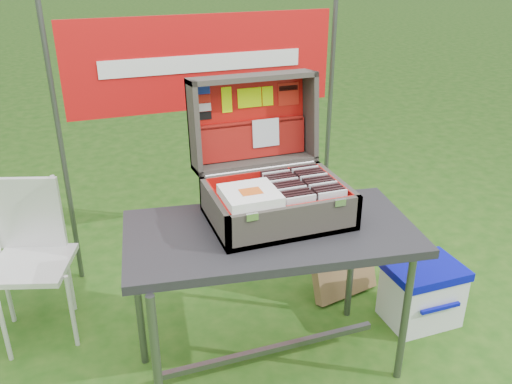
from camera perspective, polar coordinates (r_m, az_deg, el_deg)
name	(u,v)px	position (r m, az deg, el deg)	size (l,w,h in m)	color
ground	(267,358)	(2.91, 1.12, -17.10)	(80.00, 80.00, 0.00)	#1E4F11
table	(270,303)	(2.60, 1.45, -11.64)	(1.27, 0.64, 0.80)	#2D2D30
table_top	(271,233)	(2.39, 1.55, -4.35)	(1.27, 0.64, 0.04)	#2D2D30
table_leg_fl	(158,374)	(2.31, -10.32, -18.32)	(0.04, 0.04, 0.76)	#59595B
table_leg_fr	(406,314)	(2.66, 15.48, -12.23)	(0.04, 0.04, 0.76)	#59595B
table_leg_bl	(138,300)	(2.71, -12.27, -11.08)	(0.04, 0.04, 0.76)	#59595B
table_leg_br	(352,258)	(3.02, 10.03, -6.83)	(0.04, 0.04, 0.76)	#59595B
table_brace	(269,350)	(2.78, 1.39, -16.26)	(1.12, 0.03, 0.03)	#59595B
suitcase	(273,155)	(2.40, 1.83, 3.96)	(0.61, 0.60, 0.59)	#4A4339
suitcase_base_bottom	(277,217)	(2.46, 2.25, -2.64)	(0.61, 0.44, 0.02)	#4A4339
suitcase_base_wall_front	(296,224)	(2.26, 4.19, -3.34)	(0.61, 0.02, 0.16)	#4A4339
suitcase_base_wall_back	(262,186)	(2.60, 0.61, 0.68)	(0.61, 0.02, 0.16)	#4A4339
suitcase_base_wall_left	(215,213)	(2.35, -4.38, -2.23)	(0.02, 0.44, 0.16)	#4A4339
suitcase_base_wall_right	(336,194)	(2.54, 8.41, -0.21)	(0.02, 0.44, 0.16)	#4A4339
suitcase_liner_floor	(277,214)	(2.46, 2.26, -2.33)	(0.56, 0.39, 0.01)	red
suitcase_latch_left	(252,217)	(2.16, -0.41, -2.64)	(0.05, 0.01, 0.03)	silver
suitcase_latch_right	(340,203)	(2.30, 8.85, -1.10)	(0.05, 0.01, 0.03)	silver
suitcase_hinge	(261,169)	(2.58, 0.53, 2.44)	(0.02, 0.02, 0.55)	silver
suitcase_lid_back	(249,118)	(2.67, -0.74, 7.76)	(0.61, 0.44, 0.02)	#4A4339
suitcase_lid_rim_far	(252,77)	(2.57, -0.41, 11.98)	(0.61, 0.02, 0.16)	#4A4339
suitcase_lid_rim_near	(255,162)	(2.65, -0.08, 3.14)	(0.61, 0.02, 0.16)	#4A4339
suitcase_lid_rim_left	(194,127)	(2.53, -6.56, 6.78)	(0.02, 0.44, 0.16)	#4A4339
suitcase_lid_rim_right	(310,115)	(2.71, 5.67, 8.07)	(0.02, 0.44, 0.16)	#4A4339
suitcase_lid_liner	(250,119)	(2.65, -0.63, 7.70)	(0.56, 0.38, 0.01)	red
suitcase_liner_wall_front	(294,220)	(2.27, 4.05, -2.91)	(0.56, 0.01, 0.14)	red
suitcase_liner_wall_back	(263,184)	(2.59, 0.73, 0.80)	(0.56, 0.01, 0.14)	red
suitcase_liner_wall_left	(218,210)	(2.35, -4.04, -1.92)	(0.01, 0.39, 0.14)	red
suitcase_liner_wall_right	(333,192)	(2.53, 8.13, -0.01)	(0.01, 0.39, 0.14)	red
suitcase_lid_pocket	(252,140)	(2.66, -0.41, 5.49)	(0.54, 0.17, 0.03)	maroon
suitcase_pocket_edge	(252,123)	(2.63, -0.44, 7.30)	(0.53, 0.02, 0.02)	maroon
suitcase_pocket_cd	(266,133)	(2.66, 1.03, 6.25)	(0.14, 0.14, 0.01)	silver
lid_sticker_cc_a	(204,90)	(2.56, -5.53, 10.63)	(0.06, 0.04, 0.00)	#1933B2
lid_sticker_cc_b	(204,99)	(2.57, -5.47, 9.75)	(0.06, 0.04, 0.00)	red
lid_sticker_cc_c	(205,107)	(2.57, -5.41, 8.87)	(0.06, 0.04, 0.00)	white
lid_sticker_cc_d	(205,116)	(2.58, -5.35, 8.00)	(0.06, 0.04, 0.00)	black
lid_card_neon_tall	(227,100)	(2.60, -3.10, 9.66)	(0.05, 0.12, 0.00)	#C6FD02
lid_card_neon_main	(250,98)	(2.63, -0.68, 9.89)	(0.12, 0.09, 0.00)	#C6FD02
lid_card_neon_small	(268,96)	(2.66, 1.24, 10.06)	(0.05, 0.09, 0.00)	#C6FD02
lid_sticker_band	(288,94)	(2.70, 3.43, 10.24)	(0.11, 0.11, 0.00)	red
lid_sticker_band_bar	(288,88)	(2.70, 3.42, 10.87)	(0.10, 0.02, 0.00)	black
cd_left_0	(301,213)	(2.29, 4.72, -2.22)	(0.13, 0.01, 0.15)	silver
cd_left_1	(298,211)	(2.31, 4.48, -1.96)	(0.13, 0.01, 0.15)	black
cd_left_2	(296,208)	(2.33, 4.25, -1.71)	(0.13, 0.01, 0.15)	black
cd_left_3	(294,206)	(2.35, 4.02, -1.47)	(0.13, 0.01, 0.15)	black
cd_left_4	(292,204)	(2.37, 3.79, -1.23)	(0.13, 0.01, 0.15)	silver
cd_left_5	(290,201)	(2.39, 3.57, -0.99)	(0.13, 0.01, 0.15)	black
cd_left_6	(288,199)	(2.41, 3.35, -0.76)	(0.13, 0.01, 0.15)	black
cd_left_7	(286,197)	(2.43, 3.13, -0.53)	(0.13, 0.01, 0.15)	black
cd_left_8	(284,195)	(2.45, 2.92, -0.30)	(0.13, 0.01, 0.15)	silver
cd_left_9	(282,193)	(2.47, 2.71, -0.08)	(0.13, 0.01, 0.15)	black
cd_left_10	(280,191)	(2.49, 2.50, 0.14)	(0.13, 0.01, 0.15)	black
cd_left_11	(278,189)	(2.51, 2.30, 0.36)	(0.13, 0.01, 0.15)	black
cd_left_12	(276,187)	(2.53, 2.10, 0.57)	(0.13, 0.01, 0.15)	silver
cd_left_13	(274,185)	(2.55, 1.91, 0.78)	(0.13, 0.01, 0.15)	black
cd_right_0	(332,208)	(2.35, 7.99, -1.66)	(0.13, 0.01, 0.15)	silver
cd_right_1	(329,205)	(2.37, 7.73, -1.42)	(0.13, 0.01, 0.15)	black
cd_right_2	(327,203)	(2.39, 7.48, -1.18)	(0.13, 0.01, 0.15)	black
cd_right_3	(325,201)	(2.41, 7.23, -0.94)	(0.13, 0.01, 0.15)	black
cd_right_4	(322,199)	(2.43, 6.98, -0.71)	(0.13, 0.01, 0.15)	silver
cd_right_5	(320,197)	(2.45, 6.74, -0.48)	(0.13, 0.01, 0.15)	black
cd_right_6	(318,194)	(2.47, 6.50, -0.26)	(0.13, 0.01, 0.15)	black
cd_right_7	(315,192)	(2.49, 6.26, -0.04)	(0.13, 0.01, 0.15)	black
cd_right_8	(313,190)	(2.51, 6.03, 0.18)	(0.13, 0.01, 0.15)	silver
cd_right_9	(311,188)	(2.53, 5.80, 0.39)	(0.13, 0.01, 0.15)	black
cd_right_10	(309,186)	(2.55, 5.57, 0.60)	(0.13, 0.01, 0.15)	black
cd_right_11	(307,184)	(2.57, 5.35, 0.81)	(0.13, 0.01, 0.15)	black
cd_right_12	(305,182)	(2.59, 5.13, 1.01)	(0.13, 0.01, 0.15)	silver
cd_right_13	(302,180)	(2.61, 4.92, 1.22)	(0.13, 0.01, 0.15)	black
songbook_0	(250,199)	(2.28, -0.63, -0.72)	(0.23, 0.23, 0.01)	white
songbook_1	(250,198)	(2.27, -0.63, -0.61)	(0.23, 0.23, 0.01)	white
songbook_2	(250,197)	(2.27, -0.63, -0.50)	(0.23, 0.23, 0.01)	white
songbook_3	(250,196)	(2.27, -0.63, -0.38)	(0.23, 0.23, 0.01)	white
songbook_4	(250,195)	(2.27, -0.63, -0.27)	(0.23, 0.23, 0.01)	white
songbook_5	(250,193)	(2.27, -0.63, -0.15)	(0.23, 0.23, 0.01)	white
songbook_6	(250,192)	(2.26, -0.63, -0.04)	(0.23, 0.23, 0.01)	white
songbook_7	(250,191)	(2.26, -0.63, 0.08)	(0.23, 0.23, 0.01)	white
songbook_graphic	(251,191)	(2.25, -0.55, 0.07)	(0.09, 0.07, 0.00)	#D85919
cooler	(422,293)	(3.18, 17.05, -10.15)	(0.40, 0.31, 0.35)	white
cooler_body	(421,297)	(3.20, 17.00, -10.50)	(0.38, 0.29, 0.31)	white
cooler_lid	(425,270)	(3.10, 17.40, -7.83)	(0.40, 0.31, 0.05)	#070BAA
cooler_handle	(440,308)	(3.07, 18.84, -11.49)	(0.24, 0.02, 0.02)	#070BAA
chair	(32,267)	(3.04, -22.54, -7.28)	(0.39, 0.42, 0.85)	silver
chair_seat	(31,265)	(3.04, -22.57, -7.13)	(0.39, 0.39, 0.03)	silver
chair_backrest	(25,213)	(3.10, -23.13, -2.07)	(0.39, 0.03, 0.40)	silver
chair_leg_fl	(3,325)	(3.04, -25.08, -12.58)	(0.02, 0.02, 0.43)	silver
chair_leg_fr	(72,311)	(3.00, -18.80, -11.82)	(0.02, 0.02, 0.43)	silver
chair_leg_bl	(7,289)	(3.31, -24.73, -9.25)	(0.02, 0.02, 0.43)	silver
chair_leg_br	(70,278)	(3.28, -19.04, -8.52)	(0.02, 0.02, 0.43)	silver
chair_upright_right	(58,210)	(3.09, -20.11, -1.81)	(0.02, 0.02, 0.40)	silver
cardboard_box	(342,260)	(3.29, 9.08, -7.10)	(0.42, 0.07, 0.44)	olive
banner_post_left	(62,151)	(3.31, -19.74, 4.04)	(0.03, 0.03, 1.70)	#59595B
banner_post_right	(329,122)	(3.68, 7.68, 7.36)	(0.03, 0.03, 1.70)	#59595B
banner	(203,63)	(3.27, -5.59, 13.38)	(1.60, 0.01, 0.55)	red
banner_text	(204,63)	(3.26, -5.54, 13.34)	(1.20, 0.00, 0.10)	white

